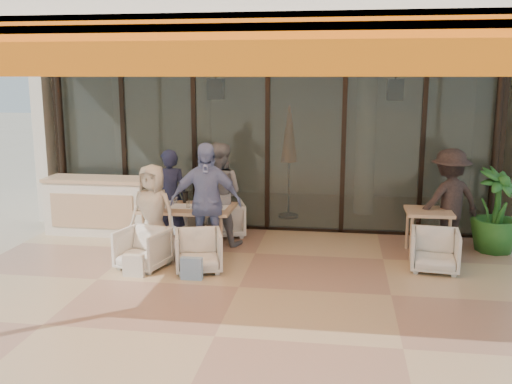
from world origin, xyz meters
TOP-DOWN VIEW (x-y plane):
  - ground at (0.00, 0.00)m, footprint 70.00×70.00m
  - terrace_floor at (0.00, 0.00)m, footprint 8.00×6.00m
  - terrace_structure at (0.00, -0.26)m, footprint 8.00×6.00m
  - glass_storefront at (0.00, 3.00)m, footprint 8.08×0.10m
  - interior_block at (0.01, 5.31)m, footprint 9.05×3.62m
  - host_counter at (-2.96, 2.30)m, footprint 1.85×0.65m
  - dining_table at (-1.13, 1.55)m, footprint 1.50×0.90m
  - chair_far_left at (-1.54, 2.49)m, footprint 0.68×0.65m
  - chair_far_right at (-0.70, 2.49)m, footprint 0.84×0.81m
  - chair_near_left at (-1.54, 0.59)m, footprint 0.79×0.76m
  - chair_near_right at (-0.70, 0.59)m, footprint 0.81×0.78m
  - diner_navy at (-1.54, 1.99)m, footprint 0.67×0.54m
  - diner_grey at (-0.70, 1.99)m, footprint 0.91×0.74m
  - diner_cream at (-1.54, 1.09)m, footprint 0.79×0.58m
  - diner_periwinkle at (-0.70, 1.09)m, footprint 1.13×0.59m
  - tote_bag_cream at (-1.54, 0.19)m, footprint 0.30×0.10m
  - tote_bag_blue at (-0.70, 0.19)m, footprint 0.30×0.10m
  - side_table at (2.70, 1.86)m, footprint 0.70×0.70m
  - side_chair at (2.70, 1.11)m, footprint 0.73×0.69m
  - standing_woman at (3.04, 2.11)m, footprint 1.25×1.02m
  - potted_palm at (3.79, 2.19)m, footprint 1.09×1.09m

SIDE VIEW (x-z plane):
  - ground at x=0.00m, z-range 0.00..0.00m
  - terrace_floor at x=0.00m, z-range 0.00..0.01m
  - tote_bag_cream at x=-1.54m, z-range 0.00..0.34m
  - tote_bag_blue at x=-0.70m, z-range 0.00..0.34m
  - chair_far_left at x=-1.54m, z-range 0.00..0.63m
  - chair_near_left at x=-1.54m, z-range 0.00..0.67m
  - chair_near_right at x=-0.70m, z-range 0.00..0.68m
  - side_chair at x=2.70m, z-range 0.00..0.69m
  - chair_far_right at x=-0.70m, z-range 0.00..0.70m
  - host_counter at x=-2.96m, z-range 0.01..1.05m
  - side_table at x=2.70m, z-range 0.27..1.01m
  - dining_table at x=-1.13m, z-range 0.22..1.15m
  - potted_palm at x=3.79m, z-range 0.00..1.37m
  - diner_cream at x=-1.54m, z-range 0.00..1.49m
  - diner_navy at x=-1.54m, z-range 0.00..1.61m
  - standing_woman at x=3.04m, z-range 0.00..1.69m
  - diner_grey at x=-0.70m, z-range 0.00..1.74m
  - diner_periwinkle at x=-0.70m, z-range 0.00..1.84m
  - glass_storefront at x=0.00m, z-range 0.00..3.20m
  - interior_block at x=0.01m, z-range 0.47..3.99m
  - terrace_structure at x=0.00m, z-range 1.55..4.95m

